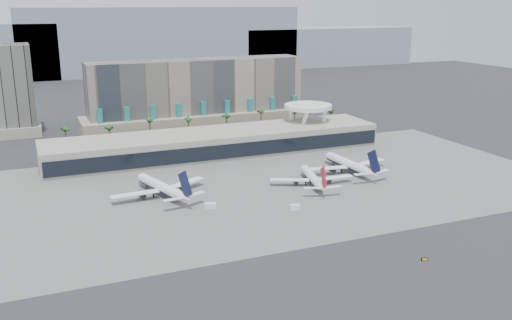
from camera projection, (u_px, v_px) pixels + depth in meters
name	position (u px, v px, depth m)	size (l,w,h in m)	color
ground	(321.00, 232.00, 192.52)	(900.00, 900.00, 0.00)	#232326
apron_pad	(258.00, 185.00, 241.44)	(260.00, 130.00, 0.06)	#5B5B59
mountain_ridge	(133.00, 46.00, 613.01)	(680.00, 60.00, 70.00)	gray
hotel	(198.00, 101.00, 346.90)	(140.00, 30.00, 42.00)	gray
office_tower	(10.00, 95.00, 329.15)	(30.00, 30.00, 52.00)	black
terminal	(216.00, 142.00, 288.50)	(170.00, 32.50, 14.50)	#ACA497
saucer_structure	(308.00, 109.00, 311.16)	(26.00, 26.00, 21.89)	white
palm_row	(208.00, 120.00, 321.31)	(157.80, 2.80, 13.10)	brown
airliner_left	(162.00, 187.00, 226.94)	(40.58, 42.06, 14.89)	white
airliner_centre	(313.00, 178.00, 240.65)	(35.59, 36.98, 12.95)	white
airliner_right	(349.00, 164.00, 259.01)	(41.93, 43.23, 14.92)	white
service_vehicle_a	(210.00, 206.00, 214.11)	(4.33, 2.12, 2.12)	silver
service_vehicle_b	(295.00, 207.00, 212.78)	(3.77, 2.15, 1.94)	silver
taxiway_sign	(424.00, 259.00, 170.83)	(2.10, 0.97, 0.97)	black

